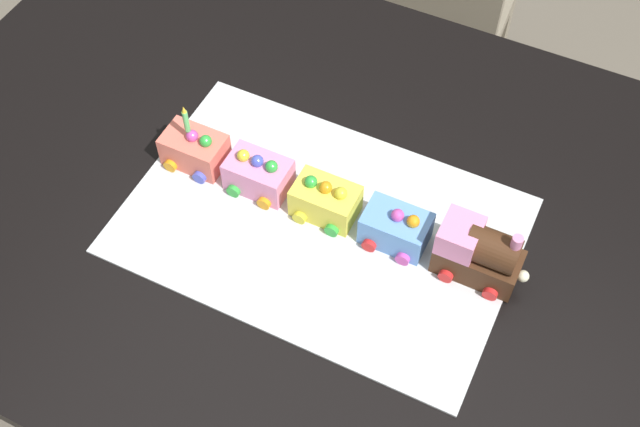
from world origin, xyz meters
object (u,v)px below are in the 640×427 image
(cake_car_caboose_coral, at_px, (195,149))
(cake_car_hopper_bubblegum, at_px, (259,174))
(dining_table, at_px, (298,233))
(cake_locomotive, at_px, (479,253))
(birthday_candle, at_px, (186,119))
(chair, at_px, (424,4))
(cake_car_flatbed_sky_blue, at_px, (396,228))
(cake_car_gondola_lemon, at_px, (326,200))

(cake_car_caboose_coral, bearing_deg, cake_car_hopper_bubblegum, 180.00)
(dining_table, relative_size, cake_locomotive, 10.00)
(birthday_candle, bearing_deg, cake_car_hopper_bubblegum, 180.00)
(cake_car_hopper_bubblegum, relative_size, birthday_candle, 1.83)
(cake_car_caboose_coral, relative_size, birthday_candle, 1.83)
(chair, bearing_deg, dining_table, 91.69)
(cake_car_hopper_bubblegum, height_order, cake_car_caboose_coral, same)
(cake_car_caboose_coral, bearing_deg, cake_car_flatbed_sky_blue, 180.00)
(cake_car_flatbed_sky_blue, bearing_deg, cake_car_caboose_coral, 0.00)
(cake_car_flatbed_sky_blue, bearing_deg, cake_car_gondola_lemon, 0.00)
(cake_car_hopper_bubblegum, distance_m, cake_car_caboose_coral, 0.12)
(cake_locomotive, bearing_deg, dining_table, -1.81)
(chair, bearing_deg, cake_car_gondola_lemon, 95.36)
(cake_locomotive, relative_size, cake_car_flatbed_sky_blue, 1.40)
(cake_car_flatbed_sky_blue, height_order, cake_car_gondola_lemon, same)
(chair, height_order, birthday_candle, birthday_candle)
(chair, distance_m, cake_car_hopper_bubblegum, 0.89)
(cake_car_caboose_coral, bearing_deg, cake_car_gondola_lemon, 180.00)
(cake_car_gondola_lemon, distance_m, birthday_candle, 0.25)
(dining_table, xyz_separation_m, cake_car_flatbed_sky_blue, (-0.17, 0.01, 0.14))
(birthday_candle, bearing_deg, cake_locomotive, -180.00)
(dining_table, relative_size, cake_car_flatbed_sky_blue, 14.00)
(cake_car_gondola_lemon, xyz_separation_m, birthday_candle, (0.24, -0.00, 0.07))
(cake_car_flatbed_sky_blue, bearing_deg, cake_car_hopper_bubblegum, 0.00)
(chair, distance_m, cake_car_caboose_coral, 0.90)
(chair, relative_size, birthday_candle, 15.70)
(chair, xyz_separation_m, cake_locomotive, (-0.38, 0.84, 0.32))
(dining_table, distance_m, cake_car_flatbed_sky_blue, 0.22)
(chair, distance_m, cake_car_gondola_lemon, 0.90)
(chair, bearing_deg, cake_locomotive, 110.65)
(dining_table, relative_size, cake_car_hopper_bubblegum, 14.00)
(cake_locomotive, xyz_separation_m, cake_car_caboose_coral, (0.48, 0.00, -0.02))
(dining_table, distance_m, cake_car_caboose_coral, 0.23)
(cake_car_gondola_lemon, bearing_deg, dining_table, -9.71)
(chair, relative_size, cake_car_caboose_coral, 8.60)
(chair, bearing_deg, cake_car_caboose_coral, 79.46)
(cake_locomotive, xyz_separation_m, cake_car_flatbed_sky_blue, (0.13, 0.00, -0.02))
(cake_locomotive, bearing_deg, chair, -65.63)
(cake_locomotive, height_order, birthday_candle, birthday_candle)
(cake_car_gondola_lemon, bearing_deg, birthday_candle, -0.00)
(cake_car_flatbed_sky_blue, height_order, cake_car_hopper_bubblegum, same)
(cake_car_gondola_lemon, relative_size, cake_car_hopper_bubblegum, 1.00)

